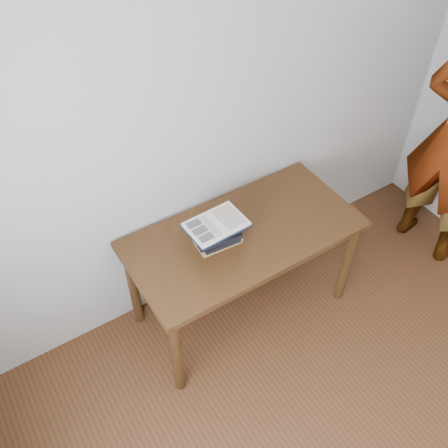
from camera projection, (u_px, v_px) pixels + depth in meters
desk at (243, 244)px, 2.95m from camera, size 1.36×0.68×0.73m
book_stack at (217, 234)px, 2.77m from camera, size 0.28×0.20×0.15m
open_book at (216, 225)px, 2.70m from camera, size 0.33×0.24×0.03m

